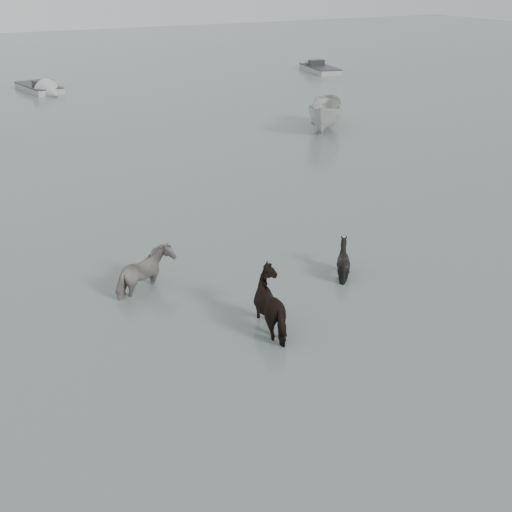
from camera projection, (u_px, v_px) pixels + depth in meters
name	position (u px, v px, depth m)	size (l,w,h in m)	color
ground	(218.00, 321.00, 14.01)	(140.00, 140.00, 0.00)	#4C5A56
pony_pinto	(144.00, 264.00, 15.11)	(0.72, 1.59, 1.34)	black
pony_dark	(278.00, 295.00, 13.56)	(1.46, 1.25, 1.47)	black
pony_black	(344.00, 253.00, 15.94)	(0.91, 1.02, 1.13)	black
boat_small	(326.00, 112.00, 30.09)	(1.50, 3.99, 1.54)	#B7B8B3
skiff_port	(320.00, 66.00, 46.35)	(5.71, 1.60, 0.75)	#9B9E9B
skiff_mid	(39.00, 85.00, 39.31)	(5.58, 1.60, 0.75)	#A2A4A2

